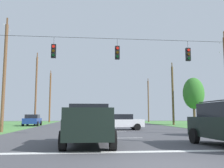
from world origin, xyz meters
TOP-DOWN VIEW (x-y plane):
  - ground_plane at (0.00, 0.00)m, footprint 120.00×120.00m
  - stop_bar_stripe at (0.00, 2.68)m, footprint 16.10×0.45m
  - lane_dash_0 at (0.00, 8.68)m, footprint 2.50×0.15m
  - lane_dash_1 at (0.00, 15.24)m, footprint 2.50×0.15m
  - lane_dash_2 at (0.00, 22.27)m, footprint 2.50×0.15m
  - lane_dash_3 at (0.00, 31.62)m, footprint 2.50×0.15m
  - overhead_signal_span at (-0.07, 10.08)m, footprint 18.76×0.31m
  - pickup_truck at (-2.16, 5.10)m, footprint 2.37×5.44m
  - distant_car_crossing_white at (1.07, 17.34)m, footprint 4.35×2.12m
  - distant_car_oncoming at (-9.46, 27.63)m, footprint 2.10×4.34m
  - utility_pole_far_right at (10.42, 28.89)m, footprint 0.31×1.86m
  - utility_pole_near_left at (10.50, 44.13)m, footprint 0.27×1.52m
  - utility_pole_far_left at (-9.24, 14.67)m, footprint 0.27×1.69m
  - utility_pole_distant_right at (-9.57, 29.81)m, footprint 0.27×1.69m
  - utility_pole_distant_left at (-9.60, 44.05)m, footprint 0.31×1.68m
  - tree_roadside_right at (13.16, 27.86)m, footprint 3.03×3.03m

SIDE VIEW (x-z plane):
  - ground_plane at x=0.00m, z-range 0.00..0.00m
  - stop_bar_stripe at x=0.00m, z-range 0.00..0.01m
  - lane_dash_0 at x=0.00m, z-range 0.00..0.01m
  - lane_dash_1 at x=0.00m, z-range 0.00..0.01m
  - lane_dash_2 at x=0.00m, z-range 0.00..0.01m
  - lane_dash_3 at x=0.00m, z-range 0.00..0.01m
  - distant_car_crossing_white at x=1.07m, z-range 0.03..1.55m
  - distant_car_oncoming at x=-9.46m, z-range 0.03..1.55m
  - pickup_truck at x=-2.16m, z-range -0.01..1.94m
  - overhead_signal_span at x=-0.07m, z-range 0.33..7.73m
  - utility_pole_near_left at x=10.50m, z-range -0.09..9.02m
  - tree_roadside_right at x=13.16m, z-range 1.14..8.00m
  - utility_pole_far_right at x=10.42m, z-range -0.06..9.22m
  - utility_pole_far_left at x=-9.24m, z-range -0.12..9.72m
  - utility_pole_distant_left at x=-9.60m, z-range -0.16..10.26m
  - utility_pole_distant_right at x=-9.57m, z-range -0.11..10.41m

